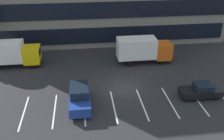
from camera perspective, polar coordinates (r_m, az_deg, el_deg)
name	(u,v)px	position (r m, az deg, el deg)	size (l,w,h in m)	color
ground_plane	(123,88)	(27.68, 2.39, -3.98)	(120.00, 120.00, 0.00)	#262628
lot_markings	(128,105)	(24.97, 3.61, -7.79)	(19.74, 5.40, 0.01)	silver
box_truck_orange	(143,49)	(32.96, 6.98, 4.71)	(7.09, 2.35, 3.29)	#D85914
box_truck_yellow	(11,53)	(33.98, -21.70, 3.57)	(6.98, 2.31, 3.24)	yellow
suv_navy	(80,97)	(24.44, -7.20, -6.02)	(1.94, 4.58, 2.07)	navy
sedan_black	(201,91)	(27.31, 19.23, -4.40)	(4.10, 1.72, 1.47)	black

